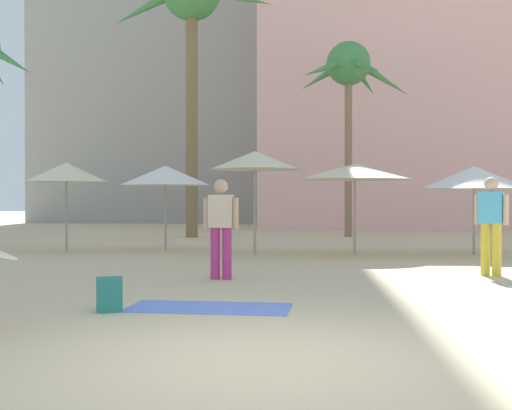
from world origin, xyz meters
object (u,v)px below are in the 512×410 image
object	(u,v)px
person_far_right	(491,222)
person_mid_left	(221,225)
cafe_umbrella_6	(165,175)
backpack	(109,295)
beach_towel	(209,308)
palm_tree_right	(192,8)
cafe_umbrella_0	(255,160)
cafe_umbrella_3	(66,172)
cafe_umbrella_2	(474,177)
palm_tree_center	(349,73)
cafe_umbrella_1	(355,172)

from	to	relation	value
person_far_right	person_mid_left	bearing A→B (deg)	-46.23
cafe_umbrella_6	person_mid_left	xyz separation A→B (m)	(2.19, -6.06, -1.03)
cafe_umbrella_6	person_mid_left	size ratio (longest dim) A/B	1.40
person_far_right	backpack	bearing A→B (deg)	-20.30
beach_towel	person_mid_left	distance (m)	3.06
palm_tree_right	cafe_umbrella_0	distance (m)	9.27
beach_towel	cafe_umbrella_3	bearing A→B (deg)	119.98
cafe_umbrella_2	cafe_umbrella_6	distance (m)	7.74
cafe_umbrella_2	backpack	size ratio (longest dim) A/B	5.97
palm_tree_center	palm_tree_right	size ratio (longest dim) A/B	0.72
cafe_umbrella_2	beach_towel	xyz separation A→B (m)	(-5.29, -8.13, -1.86)
palm_tree_right	person_far_right	bearing A→B (deg)	-56.95
cafe_umbrella_3	backpack	size ratio (longest dim) A/B	5.41
cafe_umbrella_3	person_far_right	distance (m)	10.43
cafe_umbrella_3	cafe_umbrella_1	bearing A→B (deg)	-2.91
palm_tree_center	cafe_umbrella_0	xyz separation A→B (m)	(-2.79, -7.48, -3.48)
cafe_umbrella_2	beach_towel	bearing A→B (deg)	-123.06
cafe_umbrella_2	beach_towel	distance (m)	9.88
palm_tree_center	palm_tree_right	distance (m)	5.91
cafe_umbrella_2	cafe_umbrella_3	xyz separation A→B (m)	(-10.11, 0.23, 0.16)
palm_tree_center	backpack	size ratio (longest dim) A/B	16.30
palm_tree_right	person_far_right	xyz separation A→B (m)	(7.11, -10.92, -6.98)
cafe_umbrella_3	beach_towel	world-z (taller)	cafe_umbrella_3
palm_tree_center	person_mid_left	bearing A→B (deg)	-103.68
palm_tree_right	cafe_umbrella_2	bearing A→B (deg)	-39.47
palm_tree_right	person_far_right	distance (m)	14.79
cafe_umbrella_6	cafe_umbrella_3	bearing A→B (deg)	-165.72
cafe_umbrella_1	cafe_umbrella_2	bearing A→B (deg)	2.83
cafe_umbrella_6	backpack	size ratio (longest dim) A/B	5.59
backpack	cafe_umbrella_1	bearing A→B (deg)	-43.47
palm_tree_right	cafe_umbrella_6	world-z (taller)	palm_tree_right
person_mid_left	person_far_right	bearing A→B (deg)	-75.01
palm_tree_center	cafe_umbrella_3	size ratio (longest dim) A/B	3.02
cafe_umbrella_0	person_mid_left	world-z (taller)	cafe_umbrella_0
palm_tree_right	beach_towel	xyz separation A→B (m)	(2.64, -14.66, -7.93)
cafe_umbrella_2	person_mid_left	xyz separation A→B (m)	(-5.50, -5.22, -0.94)
cafe_umbrella_0	beach_towel	bearing A→B (deg)	-90.15
cafe_umbrella_6	person_mid_left	world-z (taller)	cafe_umbrella_6
cafe_umbrella_0	cafe_umbrella_1	xyz separation A→B (m)	(2.41, 0.16, -0.27)
cafe_umbrella_2	cafe_umbrella_6	size ratio (longest dim) A/B	1.07
cafe_umbrella_6	backpack	bearing A→B (deg)	-82.43
palm_tree_center	beach_towel	xyz separation A→B (m)	(-2.81, -15.30, -5.74)
backpack	cafe_umbrella_3	bearing A→B (deg)	2.66
person_far_right	person_mid_left	world-z (taller)	person_far_right
cafe_umbrella_2	person_far_right	xyz separation A→B (m)	(-0.82, -4.39, -0.91)
palm_tree_center	cafe_umbrella_0	world-z (taller)	palm_tree_center
cafe_umbrella_1	cafe_umbrella_2	size ratio (longest dim) A/B	1.11
cafe_umbrella_0	cafe_umbrella_2	distance (m)	5.30
person_mid_left	cafe_umbrella_2	bearing A→B (deg)	-41.50
cafe_umbrella_1	backpack	distance (m)	9.25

